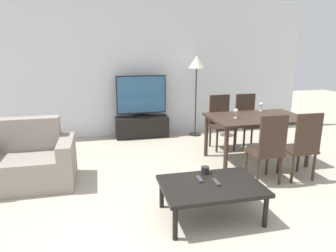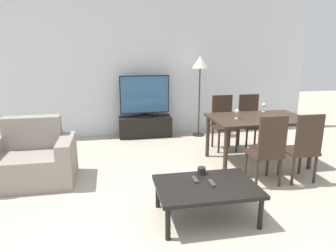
% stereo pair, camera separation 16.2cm
% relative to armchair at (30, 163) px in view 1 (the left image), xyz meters
% --- Properties ---
extents(wall_back, '(7.54, 0.06, 2.70)m').
position_rel_armchair_xyz_m(wall_back, '(1.50, 2.09, 1.06)').
color(wall_back, silver).
rests_on(wall_back, ground_plane).
extents(armchair, '(1.10, 0.75, 0.84)m').
position_rel_armchair_xyz_m(armchair, '(0.00, 0.00, 0.00)').
color(armchair, gray).
rests_on(armchair, ground_plane).
extents(tv_stand, '(1.04, 0.37, 0.41)m').
position_rel_armchair_xyz_m(tv_stand, '(1.73, 1.84, -0.09)').
color(tv_stand, black).
rests_on(tv_stand, ground_plane).
extents(tv, '(0.97, 0.32, 0.82)m').
position_rel_armchair_xyz_m(tv, '(1.73, 1.83, 0.53)').
color(tv, black).
rests_on(tv, tv_stand).
extents(coffee_table, '(1.04, 0.72, 0.37)m').
position_rel_armchair_xyz_m(coffee_table, '(2.00, -1.29, 0.04)').
color(coffee_table, black).
rests_on(coffee_table, ground_plane).
extents(dining_table, '(1.44, 0.91, 0.72)m').
position_rel_armchair_xyz_m(dining_table, '(3.26, 0.08, 0.35)').
color(dining_table, '#38281E').
rests_on(dining_table, ground_plane).
extents(dining_chair_near, '(0.40, 0.40, 0.94)m').
position_rel_armchair_xyz_m(dining_chair_near, '(3.00, -0.69, 0.21)').
color(dining_chair_near, '#38281E').
rests_on(dining_chair_near, ground_plane).
extents(dining_chair_far, '(0.40, 0.40, 0.94)m').
position_rel_armchair_xyz_m(dining_chair_far, '(3.51, 0.85, 0.21)').
color(dining_chair_far, '#38281E').
rests_on(dining_chair_far, ground_plane).
extents(dining_chair_near_right, '(0.40, 0.40, 0.94)m').
position_rel_armchair_xyz_m(dining_chair_near_right, '(3.51, -0.69, 0.21)').
color(dining_chair_near_right, '#38281E').
rests_on(dining_chair_near_right, ground_plane).
extents(dining_chair_far_left, '(0.40, 0.40, 0.94)m').
position_rel_armchair_xyz_m(dining_chair_far_left, '(3.00, 0.85, 0.21)').
color(dining_chair_far_left, '#38281E').
rests_on(dining_chair_far_left, ground_plane).
extents(floor_lamp, '(0.31, 0.31, 1.60)m').
position_rel_armchair_xyz_m(floor_lamp, '(2.81, 1.71, 1.08)').
color(floor_lamp, black).
rests_on(floor_lamp, ground_plane).
extents(remote_primary, '(0.04, 0.15, 0.02)m').
position_rel_armchair_xyz_m(remote_primary, '(2.06, -1.28, 0.09)').
color(remote_primary, '#38383D').
rests_on(remote_primary, coffee_table).
extents(remote_secondary, '(0.04, 0.15, 0.02)m').
position_rel_armchair_xyz_m(remote_secondary, '(1.91, -1.17, 0.09)').
color(remote_secondary, '#38383D').
rests_on(remote_secondary, coffee_table).
extents(cup_white_near, '(0.09, 0.09, 0.08)m').
position_rel_armchair_xyz_m(cup_white_near, '(2.03, -1.02, 0.12)').
color(cup_white_near, black).
rests_on(cup_white_near, coffee_table).
extents(wine_glass_left, '(0.07, 0.07, 0.15)m').
position_rel_armchair_xyz_m(wine_glass_left, '(3.53, 0.44, 0.53)').
color(wine_glass_left, silver).
rests_on(wine_glass_left, dining_table).
extents(wine_glass_center, '(0.07, 0.07, 0.15)m').
position_rel_armchair_xyz_m(wine_glass_center, '(2.89, 0.05, 0.53)').
color(wine_glass_center, silver).
rests_on(wine_glass_center, dining_table).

